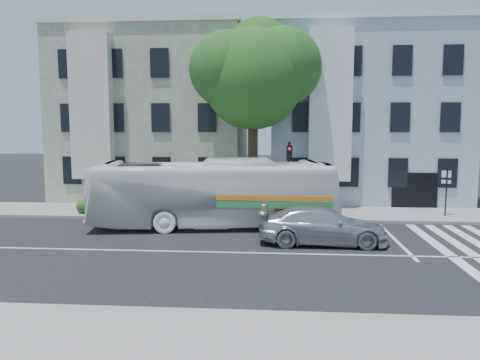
# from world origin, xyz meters

# --- Properties ---
(ground) EXTENTS (120.00, 120.00, 0.00)m
(ground) POSITION_xyz_m (0.00, 0.00, 0.00)
(ground) COLOR black
(ground) RESTS_ON ground
(sidewalk_far) EXTENTS (80.00, 4.00, 0.15)m
(sidewalk_far) POSITION_xyz_m (0.00, 8.00, 0.07)
(sidewalk_far) COLOR gray
(sidewalk_far) RESTS_ON ground
(sidewalk_near) EXTENTS (80.00, 4.00, 0.15)m
(sidewalk_near) POSITION_xyz_m (0.00, -8.00, 0.07)
(sidewalk_near) COLOR gray
(sidewalk_near) RESTS_ON ground
(building_left) EXTENTS (12.00, 10.00, 11.00)m
(building_left) POSITION_xyz_m (-7.00, 15.00, 5.50)
(building_left) COLOR gray
(building_left) RESTS_ON ground
(building_right) EXTENTS (12.00, 10.00, 11.00)m
(building_right) POSITION_xyz_m (7.00, 15.00, 5.50)
(building_right) COLOR #99A5B6
(building_right) RESTS_ON ground
(street_tree) EXTENTS (7.30, 5.90, 11.10)m
(street_tree) POSITION_xyz_m (0.06, 8.74, 7.83)
(street_tree) COLOR #2D2116
(street_tree) RESTS_ON ground
(bus) EXTENTS (4.45, 12.23, 3.33)m
(bus) POSITION_xyz_m (-1.68, 4.57, 1.66)
(bus) COLOR white
(bus) RESTS_ON ground
(sedan) EXTENTS (2.26, 5.40, 1.56)m
(sedan) POSITION_xyz_m (3.27, 1.69, 0.78)
(sedan) COLOR silver
(sedan) RESTS_ON ground
(hedge) EXTENTS (8.52, 2.32, 0.70)m
(hedge) POSITION_xyz_m (-5.01, 6.80, 0.50)
(hedge) COLOR #285A1D
(hedge) RESTS_ON sidewalk_far
(traffic_signal) EXTENTS (0.43, 0.53, 4.07)m
(traffic_signal) POSITION_xyz_m (2.00, 7.11, 2.63)
(traffic_signal) COLOR black
(traffic_signal) RESTS_ON ground
(far_sign_pole) EXTENTS (0.46, 0.22, 2.59)m
(far_sign_pole) POSITION_xyz_m (10.33, 7.58, 1.78)
(far_sign_pole) COLOR black
(far_sign_pole) RESTS_ON sidewalk_far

